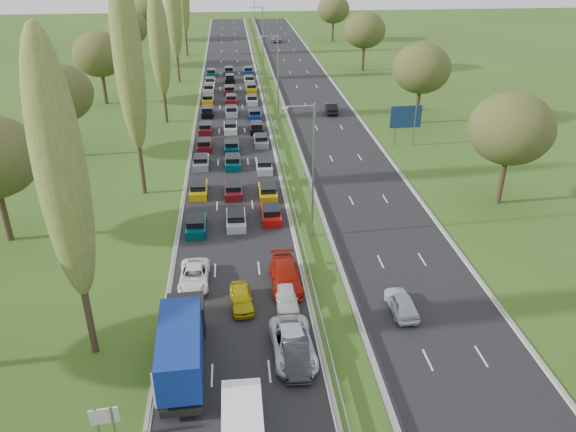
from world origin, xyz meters
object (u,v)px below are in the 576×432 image
white_van_rear (243,427)px  direction_sign (406,119)px  blue_lorry (182,345)px  near_car_2 (194,276)px  info_sign (105,419)px

white_van_rear → direction_sign: (21.64, 44.83, 2.46)m
blue_lorry → near_car_2: bearing=86.9°
blue_lorry → white_van_rear: bearing=-62.0°
blue_lorry → info_sign: blue_lorry is taller
near_car_2 → blue_lorry: blue_lorry is taller
info_sign → direction_sign: direction_sign is taller
white_van_rear → direction_sign: bearing=64.2°
white_van_rear → direction_sign: size_ratio=1.04×
blue_lorry → white_van_rear: blue_lorry is taller
near_car_2 → blue_lorry: bearing=-90.2°
near_car_2 → info_sign: size_ratio=2.30×
near_car_2 → info_sign: 15.03m
direction_sign → blue_lorry: bearing=-122.8°
info_sign → direction_sign: 52.48m
near_car_2 → direction_sign: 38.58m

